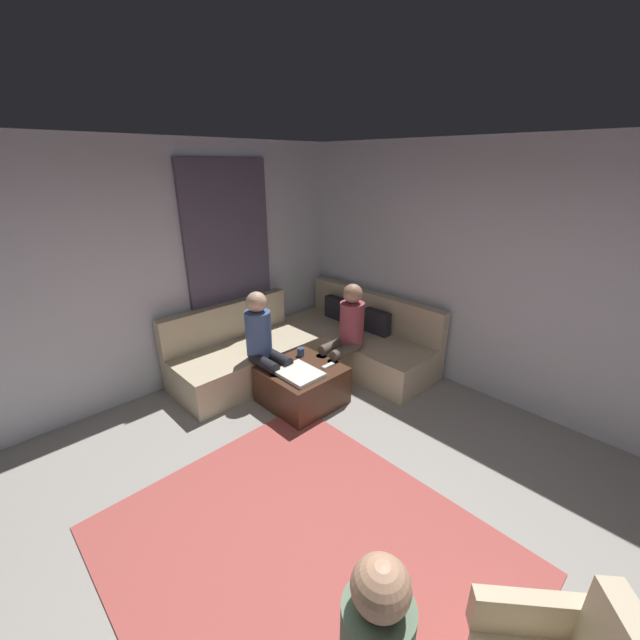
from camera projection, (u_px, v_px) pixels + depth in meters
name	position (u px, v px, depth m)	size (l,w,h in m)	color
ground_plane	(313.00, 587.00, 2.50)	(6.00, 6.00, 0.10)	gray
wall_back	(531.00, 283.00, 3.86)	(6.00, 0.12, 2.70)	silver
wall_left	(112.00, 281.00, 3.93)	(0.12, 6.00, 2.70)	silver
curtain_panel	(231.00, 269.00, 4.74)	(0.06, 1.10, 2.50)	#595166
area_rug	(304.00, 550.00, 2.67)	(2.60, 2.20, 0.01)	#AD4C47
sectional_couch	(309.00, 347.00, 4.97)	(2.10, 2.55, 0.87)	#C6B593
ottoman	(302.00, 385.00, 4.26)	(0.76, 0.76, 0.42)	#4C2D1E
folded_blanket	(299.00, 373.00, 4.03)	(0.44, 0.36, 0.04)	white
coffee_mug	(301.00, 352.00, 4.43)	(0.08, 0.08, 0.10)	#334C72
game_remote	(328.00, 366.00, 4.20)	(0.05, 0.15, 0.02)	white
person_on_couch_back	(346.00, 331.00, 4.49)	(0.30, 0.60, 1.20)	brown
person_on_couch_side	(264.00, 342.00, 4.22)	(0.60, 0.30, 1.20)	black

